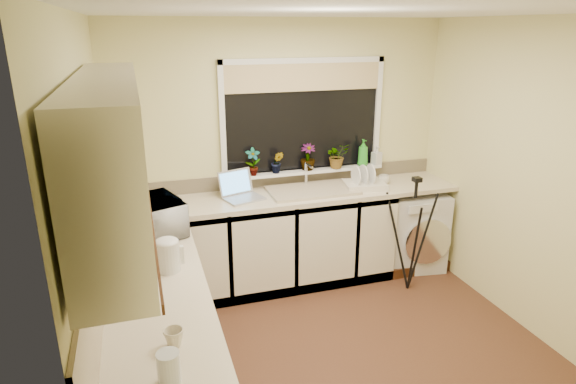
{
  "coord_description": "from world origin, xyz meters",
  "views": [
    {
      "loc": [
        -1.32,
        -2.87,
        2.36
      ],
      "look_at": [
        -0.24,
        0.55,
        1.15
      ],
      "focal_mm": 30.49,
      "sensor_mm": 36.0,
      "label": 1
    }
  ],
  "objects_px": {
    "glass_jug": "(169,368)",
    "steel_jar": "(148,290)",
    "tripod": "(412,235)",
    "microwave": "(157,216)",
    "kettle": "(168,256)",
    "plant_c": "(308,157)",
    "soap_bottle_clear": "(377,155)",
    "laptop": "(240,191)",
    "dish_rack": "(365,185)",
    "cup_left": "(174,338)",
    "soap_bottle_green": "(363,153)",
    "plant_d": "(337,156)",
    "washing_machine": "(412,229)",
    "plant_a": "(253,162)",
    "cup_back": "(384,180)",
    "plant_b": "(277,162)"
  },
  "relations": [
    {
      "from": "plant_d",
      "to": "soap_bottle_clear",
      "type": "xyz_separation_m",
      "value": [
        0.44,
        0.01,
        -0.03
      ]
    },
    {
      "from": "kettle",
      "to": "dish_rack",
      "type": "relative_size",
      "value": 0.51
    },
    {
      "from": "washing_machine",
      "to": "kettle",
      "type": "distance_m",
      "value": 2.82
    },
    {
      "from": "microwave",
      "to": "laptop",
      "type": "bearing_deg",
      "value": -70.9
    },
    {
      "from": "glass_jug",
      "to": "steel_jar",
      "type": "xyz_separation_m",
      "value": [
        -0.06,
        0.73,
        -0.01
      ]
    },
    {
      "from": "cup_back",
      "to": "plant_a",
      "type": "bearing_deg",
      "value": 172.03
    },
    {
      "from": "laptop",
      "to": "kettle",
      "type": "distance_m",
      "value": 1.43
    },
    {
      "from": "microwave",
      "to": "cup_back",
      "type": "relative_size",
      "value": 4.27
    },
    {
      "from": "plant_b",
      "to": "cup_back",
      "type": "xyz_separation_m",
      "value": [
        1.03,
        -0.19,
        -0.21
      ]
    },
    {
      "from": "soap_bottle_green",
      "to": "plant_d",
      "type": "bearing_deg",
      "value": 179.52
    },
    {
      "from": "dish_rack",
      "to": "cup_left",
      "type": "xyz_separation_m",
      "value": [
        -1.96,
        -1.95,
        0.02
      ]
    },
    {
      "from": "tripod",
      "to": "steel_jar",
      "type": "distance_m",
      "value": 2.6
    },
    {
      "from": "dish_rack",
      "to": "tripod",
      "type": "relative_size",
      "value": 0.35
    },
    {
      "from": "plant_d",
      "to": "soap_bottle_green",
      "type": "xyz_separation_m",
      "value": [
        0.28,
        -0.0,
        0.01
      ]
    },
    {
      "from": "laptop",
      "to": "plant_a",
      "type": "distance_m",
      "value": 0.31
    },
    {
      "from": "tripod",
      "to": "plant_d",
      "type": "relative_size",
      "value": 4.49
    },
    {
      "from": "microwave",
      "to": "plant_d",
      "type": "distance_m",
      "value": 1.92
    },
    {
      "from": "dish_rack",
      "to": "plant_a",
      "type": "distance_m",
      "value": 1.09
    },
    {
      "from": "kettle",
      "to": "steel_jar",
      "type": "bearing_deg",
      "value": -112.66
    },
    {
      "from": "kettle",
      "to": "cup_left",
      "type": "relative_size",
      "value": 2.01
    },
    {
      "from": "kettle",
      "to": "soap_bottle_green",
      "type": "xyz_separation_m",
      "value": [
        2.01,
        1.4,
        0.18
      ]
    },
    {
      "from": "glass_jug",
      "to": "tripod",
      "type": "bearing_deg",
      "value": 37.71
    },
    {
      "from": "soap_bottle_green",
      "to": "cup_left",
      "type": "xyz_separation_m",
      "value": [
        -2.05,
        -2.2,
        -0.24
      ]
    },
    {
      "from": "soap_bottle_clear",
      "to": "cup_back",
      "type": "bearing_deg",
      "value": -92.72
    },
    {
      "from": "kettle",
      "to": "soap_bottle_green",
      "type": "distance_m",
      "value": 2.45
    },
    {
      "from": "plant_c",
      "to": "soap_bottle_clear",
      "type": "height_order",
      "value": "plant_c"
    },
    {
      "from": "laptop",
      "to": "cup_left",
      "type": "xyz_separation_m",
      "value": [
        -0.76,
        -2.04,
        -0.02
      ]
    },
    {
      "from": "plant_b",
      "to": "cup_back",
      "type": "relative_size",
      "value": 1.88
    },
    {
      "from": "steel_jar",
      "to": "microwave",
      "type": "bearing_deg",
      "value": 83.61
    },
    {
      "from": "microwave",
      "to": "plant_d",
      "type": "bearing_deg",
      "value": -85.88
    },
    {
      "from": "tripod",
      "to": "washing_machine",
      "type": "bearing_deg",
      "value": 47.8
    },
    {
      "from": "laptop",
      "to": "plant_c",
      "type": "xyz_separation_m",
      "value": [
        0.71,
        0.18,
        0.21
      ]
    },
    {
      "from": "glass_jug",
      "to": "soap_bottle_green",
      "type": "relative_size",
      "value": 0.55
    },
    {
      "from": "laptop",
      "to": "dish_rack",
      "type": "height_order",
      "value": "laptop"
    },
    {
      "from": "tripod",
      "to": "glass_jug",
      "type": "bearing_deg",
      "value": -151.97
    },
    {
      "from": "tripod",
      "to": "kettle",
      "type": "bearing_deg",
      "value": -171.67
    },
    {
      "from": "microwave",
      "to": "plant_a",
      "type": "distance_m",
      "value": 1.19
    },
    {
      "from": "dish_rack",
      "to": "cup_left",
      "type": "bearing_deg",
      "value": -126.34
    },
    {
      "from": "tripod",
      "to": "plant_b",
      "type": "bearing_deg",
      "value": 138.27
    },
    {
      "from": "tripod",
      "to": "plant_a",
      "type": "bearing_deg",
      "value": 143.5
    },
    {
      "from": "microwave",
      "to": "cup_left",
      "type": "relative_size",
      "value": 4.85
    },
    {
      "from": "soap_bottle_green",
      "to": "tripod",
      "type": "bearing_deg",
      "value": -73.12
    },
    {
      "from": "laptop",
      "to": "plant_b",
      "type": "height_order",
      "value": "plant_b"
    },
    {
      "from": "laptop",
      "to": "soap_bottle_clear",
      "type": "distance_m",
      "value": 1.46
    },
    {
      "from": "microwave",
      "to": "soap_bottle_green",
      "type": "relative_size",
      "value": 1.79
    },
    {
      "from": "washing_machine",
      "to": "plant_a",
      "type": "bearing_deg",
      "value": -179.93
    },
    {
      "from": "plant_c",
      "to": "cup_back",
      "type": "height_order",
      "value": "plant_c"
    },
    {
      "from": "glass_jug",
      "to": "soap_bottle_green",
      "type": "xyz_separation_m",
      "value": [
        2.09,
        2.45,
        0.21
      ]
    },
    {
      "from": "soap_bottle_clear",
      "to": "cup_left",
      "type": "xyz_separation_m",
      "value": [
        -2.2,
        -2.21,
        -0.2
      ]
    },
    {
      "from": "plant_a",
      "to": "soap_bottle_green",
      "type": "bearing_deg",
      "value": 0.28
    }
  ]
}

